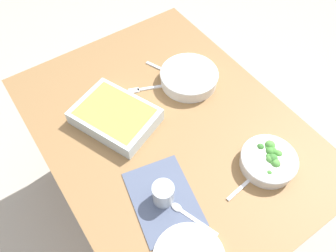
% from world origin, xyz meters
% --- Properties ---
extents(ground_plane, '(6.00, 6.00, 0.00)m').
position_xyz_m(ground_plane, '(0.00, 0.00, 0.00)').
color(ground_plane, '#B2A899').
extents(dining_table, '(1.20, 0.90, 0.74)m').
position_xyz_m(dining_table, '(0.00, 0.00, 0.65)').
color(dining_table, olive).
rests_on(dining_table, ground_plane).
extents(placemat, '(0.32, 0.25, 0.00)m').
position_xyz_m(placemat, '(-0.24, 0.18, 0.74)').
color(placemat, '#4C5670').
rests_on(placemat, dining_table).
extents(stew_bowl, '(0.24, 0.24, 0.06)m').
position_xyz_m(stew_bowl, '(0.14, -0.20, 0.77)').
color(stew_bowl, silver).
rests_on(stew_bowl, dining_table).
extents(broccoli_bowl, '(0.20, 0.20, 0.07)m').
position_xyz_m(broccoli_bowl, '(-0.34, -0.19, 0.77)').
color(broccoli_bowl, silver).
rests_on(broccoli_bowl, dining_table).
extents(baking_dish, '(0.36, 0.32, 0.06)m').
position_xyz_m(baking_dish, '(0.13, 0.15, 0.77)').
color(baking_dish, silver).
rests_on(baking_dish, dining_table).
extents(drink_cup, '(0.07, 0.07, 0.08)m').
position_xyz_m(drink_cup, '(-0.24, 0.18, 0.78)').
color(drink_cup, '#B2BCC6').
rests_on(drink_cup, dining_table).
extents(spoon_by_stew, '(0.17, 0.09, 0.01)m').
position_xyz_m(spoon_by_stew, '(0.23, -0.16, 0.74)').
color(spoon_by_stew, silver).
rests_on(spoon_by_stew, dining_table).
extents(spoon_by_broccoli, '(0.04, 0.18, 0.01)m').
position_xyz_m(spoon_by_broccoli, '(-0.35, -0.10, 0.74)').
color(spoon_by_broccoli, silver).
rests_on(spoon_by_broccoli, dining_table).
extents(spoon_spare, '(0.17, 0.08, 0.01)m').
position_xyz_m(spoon_spare, '(-0.33, 0.15, 0.74)').
color(spoon_spare, silver).
rests_on(spoon_spare, dining_table).
extents(fork_on_table, '(0.08, 0.17, 0.01)m').
position_xyz_m(fork_on_table, '(0.21, -0.03, 0.74)').
color(fork_on_table, silver).
rests_on(fork_on_table, dining_table).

